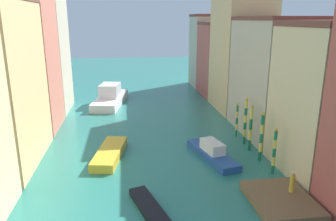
# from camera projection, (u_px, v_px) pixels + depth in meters

# --- Properties ---
(ground_plane) EXTENTS (154.00, 154.00, 0.00)m
(ground_plane) POSITION_uv_depth(u_px,v_px,m) (147.00, 127.00, 40.62)
(ground_plane) COLOR #28756B
(building_left_2) EXTENTS (6.70, 8.00, 16.43)m
(building_left_2) POSITION_uv_depth(u_px,v_px,m) (25.00, 62.00, 37.93)
(building_left_2) COLOR #C6705B
(building_left_2) RESTS_ON ground
(building_left_3) EXTENTS (6.70, 8.47, 19.85)m
(building_left_3) POSITION_uv_depth(u_px,v_px,m) (41.00, 42.00, 45.37)
(building_left_3) COLOR #BCB299
(building_left_3) RESTS_ON ground
(building_right_1) EXTENTS (6.70, 8.47, 12.96)m
(building_right_1) POSITION_uv_depth(u_px,v_px,m) (326.00, 100.00, 27.14)
(building_right_1) COLOR beige
(building_right_1) RESTS_ON ground
(building_right_2) EXTENTS (6.70, 11.77, 13.30)m
(building_right_2) POSITION_uv_depth(u_px,v_px,m) (273.00, 77.00, 36.77)
(building_right_2) COLOR #BCB299
(building_right_2) RESTS_ON ground
(building_right_3) EXTENTS (6.70, 10.12, 16.87)m
(building_right_3) POSITION_uv_depth(u_px,v_px,m) (240.00, 52.00, 46.79)
(building_right_3) COLOR #DBB77A
(building_right_3) RESTS_ON ground
(building_right_4) EXTENTS (6.70, 9.00, 12.58)m
(building_right_4) POSITION_uv_depth(u_px,v_px,m) (221.00, 59.00, 56.49)
(building_right_4) COLOR #B25147
(building_right_4) RESTS_ON ground
(building_right_5) EXTENTS (6.70, 7.52, 13.92)m
(building_right_5) POSITION_uv_depth(u_px,v_px,m) (209.00, 51.00, 64.12)
(building_right_5) COLOR #BCB299
(building_right_5) RESTS_ON ground
(waterfront_dock) EXTENTS (4.32, 5.48, 0.63)m
(waterfront_dock) POSITION_uv_depth(u_px,v_px,m) (281.00, 200.00, 23.59)
(waterfront_dock) COLOR brown
(waterfront_dock) RESTS_ON ground
(person_on_dock) EXTENTS (0.36, 0.36, 1.61)m
(person_on_dock) POSITION_uv_depth(u_px,v_px,m) (292.00, 183.00, 23.95)
(person_on_dock) COLOR gold
(person_on_dock) RESTS_ON waterfront_dock
(mooring_pole_0) EXTENTS (0.32, 0.32, 4.22)m
(mooring_pole_0) POSITION_uv_depth(u_px,v_px,m) (274.00, 150.00, 27.81)
(mooring_pole_0) COLOR #197247
(mooring_pole_0) RESTS_ON ground
(mooring_pole_1) EXTENTS (0.33, 0.33, 4.80)m
(mooring_pole_1) POSITION_uv_depth(u_px,v_px,m) (261.00, 136.00, 30.36)
(mooring_pole_1) COLOR #197247
(mooring_pole_1) RESTS_ON ground
(mooring_pole_2) EXTENTS (0.35, 0.35, 4.79)m
(mooring_pole_2) POSITION_uv_depth(u_px,v_px,m) (251.00, 128.00, 32.79)
(mooring_pole_2) COLOR #197247
(mooring_pole_2) RESTS_ON ground
(mooring_pole_3) EXTENTS (0.34, 0.34, 5.09)m
(mooring_pole_3) POSITION_uv_depth(u_px,v_px,m) (245.00, 121.00, 34.55)
(mooring_pole_3) COLOR #197247
(mooring_pole_3) RESTS_ON ground
(mooring_pole_4) EXTENTS (0.27, 0.27, 3.93)m
(mooring_pole_4) POSITION_uv_depth(u_px,v_px,m) (237.00, 120.00, 36.88)
(mooring_pole_4) COLOR #197247
(mooring_pole_4) RESTS_ON ground
(vaporetto_white) EXTENTS (5.69, 11.74, 3.22)m
(vaporetto_white) POSITION_uv_depth(u_px,v_px,m) (110.00, 97.00, 51.29)
(vaporetto_white) COLOR white
(vaporetto_white) RESTS_ON ground
(motorboat_0) EXTENTS (3.63, 7.79, 1.69)m
(motorboat_0) POSITION_uv_depth(u_px,v_px,m) (212.00, 152.00, 31.43)
(motorboat_0) COLOR #234C93
(motorboat_0) RESTS_ON ground
(motorboat_1) EXTENTS (3.42, 7.51, 0.84)m
(motorboat_1) POSITION_uv_depth(u_px,v_px,m) (110.00, 153.00, 31.61)
(motorboat_1) COLOR gold
(motorboat_1) RESTS_ON ground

